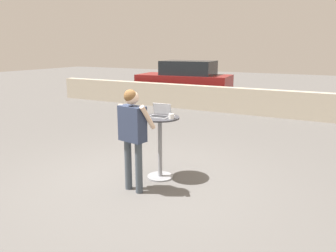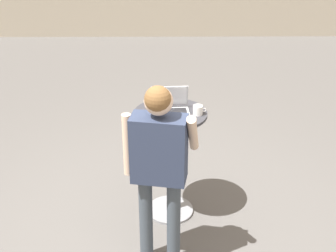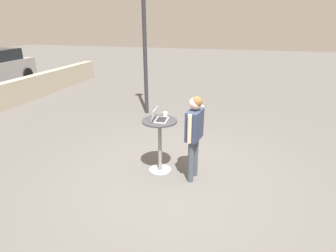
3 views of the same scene
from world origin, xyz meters
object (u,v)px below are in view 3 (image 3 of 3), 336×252
at_px(standing_person, 194,129).
at_px(street_lamp, 144,8).
at_px(cafe_table, 160,140).
at_px(coffee_mug, 165,114).
at_px(laptop, 159,118).

xyz_separation_m(standing_person, street_lamp, (3.37, 2.09, 2.09)).
relative_size(cafe_table, street_lamp, 0.22).
xyz_separation_m(coffee_mug, standing_person, (-0.33, -0.62, -0.10)).
distance_m(coffee_mug, standing_person, 0.71).
xyz_separation_m(cafe_table, coffee_mug, (0.24, -0.04, 0.43)).
distance_m(cafe_table, standing_person, 0.75).
height_order(coffee_mug, standing_person, standing_person).
relative_size(cafe_table, coffee_mug, 9.25).
bearing_deg(street_lamp, coffee_mug, -154.10).
bearing_deg(laptop, coffee_mug, -11.94).
bearing_deg(cafe_table, laptop, 110.03).
bearing_deg(street_lamp, laptop, -156.51).
height_order(cafe_table, standing_person, standing_person).
bearing_deg(coffee_mug, laptop, 168.06).
xyz_separation_m(cafe_table, street_lamp, (3.27, 1.43, 2.42)).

